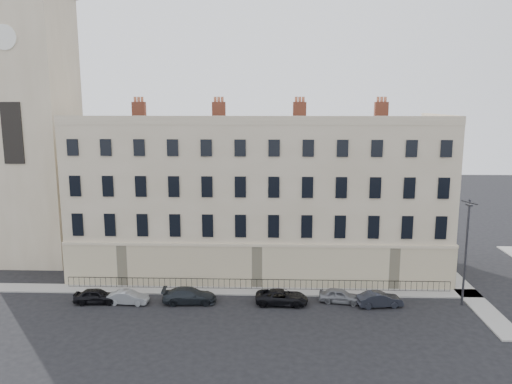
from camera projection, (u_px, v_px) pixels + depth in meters
The scene contains 13 objects.
ground at pixel (329, 316), 40.21m from camera, with size 160.00×160.00×0.00m, color black.
terrace at pixel (259, 196), 50.84m from camera, with size 36.22×12.22×17.00m.
church_tower at pixel (29, 86), 51.66m from camera, with size 8.00×8.13×44.00m.
pavement_terrace at pixel (213, 290), 45.46m from camera, with size 48.00×2.00×0.12m, color gray.
pavement_east_return at pixel (456, 282), 47.62m from camera, with size 2.00×24.00×0.12m, color gray.
railings at pixel (257, 284), 45.63m from camera, with size 35.00×0.04×0.96m.
car_a at pixel (96, 296), 42.68m from camera, with size 1.51×3.75×1.28m, color black.
car_b at pixel (128, 297), 42.54m from camera, with size 1.20×3.44×1.13m, color gray.
car_c at pixel (189, 295), 42.69m from camera, with size 1.87×4.59×1.33m, color black.
car_d at pixel (282, 297), 42.45m from camera, with size 2.07×4.48×1.25m, color black.
car_e at pixel (340, 296), 42.80m from camera, with size 1.44×3.58×1.22m, color slate.
car_f at pixel (379, 299), 41.96m from camera, with size 1.33×3.80×1.25m, color black.
streetlamp at pixel (466, 248), 41.37m from camera, with size 0.91×1.87×9.15m.
Camera 1 is at (-4.56, -37.95, 17.05)m, focal length 35.00 mm.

